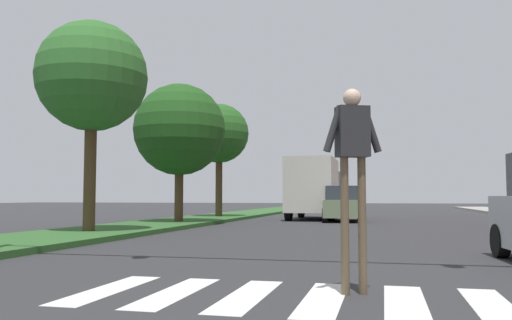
% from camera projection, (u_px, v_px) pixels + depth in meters
% --- Properties ---
extents(ground_plane, '(140.00, 140.00, 0.00)m').
position_uv_depth(ground_plane, '(380.00, 219.00, 27.89)').
color(ground_plane, '#2D2D30').
extents(crosswalk, '(6.75, 2.20, 0.01)m').
position_uv_depth(crosswalk, '(364.00, 301.00, 6.00)').
color(crosswalk, silver).
rests_on(crosswalk, ground_plane).
extents(median_strip, '(3.37, 64.00, 0.15)m').
position_uv_depth(median_strip, '(215.00, 218.00, 27.89)').
color(median_strip, '#2D5B28').
rests_on(median_strip, ground_plane).
extents(tree_mid, '(3.37, 3.37, 6.37)m').
position_uv_depth(tree_mid, '(92.00, 77.00, 16.30)').
color(tree_mid, '#4C3823').
rests_on(tree_mid, median_strip).
extents(tree_far, '(3.84, 3.84, 5.75)m').
position_uv_depth(tree_far, '(180.00, 130.00, 22.40)').
color(tree_far, '#4C3823').
rests_on(tree_far, median_strip).
extents(tree_distant, '(3.13, 3.13, 5.94)m').
position_uv_depth(tree_distant, '(219.00, 134.00, 28.33)').
color(tree_distant, '#4C3823').
rests_on(tree_distant, median_strip).
extents(traffic_light_gantry, '(10.47, 0.30, 6.00)m').
position_uv_depth(traffic_light_gantry, '(134.00, 3.00, 8.99)').
color(traffic_light_gantry, gold).
rests_on(traffic_light_gantry, median_strip).
extents(pedestrian_performer, '(0.72, 0.38, 2.49)m').
position_uv_depth(pedestrian_performer, '(353.00, 156.00, 6.50)').
color(pedestrian_performer, brown).
rests_on(pedestrian_performer, ground_plane).
extents(sedan_midblock, '(2.17, 4.39, 1.68)m').
position_uv_depth(sedan_midblock, '(343.00, 205.00, 25.53)').
color(sedan_midblock, gray).
rests_on(sedan_midblock, ground_plane).
extents(sedan_distant, '(2.06, 4.25, 1.70)m').
position_uv_depth(sedan_distant, '(333.00, 202.00, 39.98)').
color(sedan_distant, silver).
rests_on(sedan_distant, ground_plane).
extents(sedan_far_horizon, '(2.17, 4.17, 1.71)m').
position_uv_depth(sedan_far_horizon, '(347.00, 201.00, 53.19)').
color(sedan_far_horizon, '#474C51').
rests_on(sedan_far_horizon, ground_plane).
extents(truck_box_delivery, '(2.40, 6.20, 3.10)m').
position_uv_depth(truck_box_delivery, '(315.00, 188.00, 27.94)').
color(truck_box_delivery, '#474C51').
rests_on(truck_box_delivery, ground_plane).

